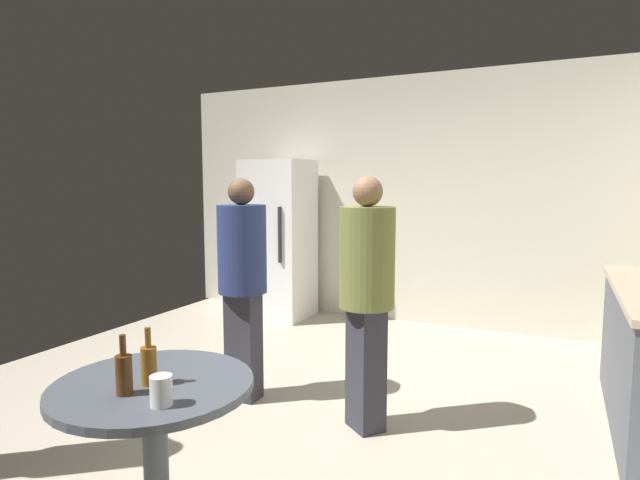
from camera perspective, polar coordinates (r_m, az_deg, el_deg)
The scene contains 9 objects.
ground_plane at distance 3.66m, azimuth -4.25°, elevation -19.26°, with size 5.20×5.20×0.10m, color #B2A893.
wall_back at distance 5.74m, azimuth 8.72°, elevation 4.38°, with size 5.32×0.06×2.70m, color beige.
refrigerator at distance 5.89m, azimuth -4.64°, elevation 0.08°, with size 0.70×0.68×1.80m.
foreground_table at distance 2.26m, azimuth -18.06°, elevation -17.30°, with size 0.80×0.80×0.73m.
beer_bottle_amber at distance 2.18m, azimuth -18.58°, elevation -12.98°, with size 0.06×0.06×0.23m.
beer_bottle_brown at distance 2.11m, azimuth -21.07°, elevation -13.68°, with size 0.06×0.06×0.23m.
plastic_cup_white at distance 1.98m, azimuth -17.32°, elevation -15.77°, with size 0.08×0.08×0.11m, color white.
person_in_olive_shirt at distance 3.14m, azimuth 5.24°, elevation -4.96°, with size 0.48×0.48×1.57m.
person_in_navy_shirt at distance 3.61m, azimuth -8.66°, elevation -3.61°, with size 0.34×0.34×1.57m.
Camera 1 is at (1.64, -2.87, 1.52)m, focal length 28.63 mm.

